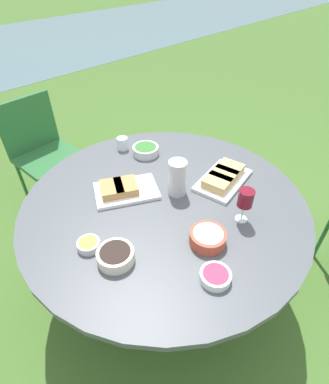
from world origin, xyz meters
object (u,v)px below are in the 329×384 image
object	(u,v)px
water_pitcher	(178,178)
wine_glass	(245,199)
dining_table	(164,212)
chair_near_right	(41,147)

from	to	relation	value
water_pitcher	wine_glass	bearing A→B (deg)	-79.27
dining_table	water_pitcher	xyz separation A→B (m)	(0.10, -0.00, 0.18)
dining_table	chair_near_right	xyz separation A→B (m)	(-0.07, 1.29, -0.11)
chair_near_right	water_pitcher	bearing A→B (deg)	-82.51
dining_table	chair_near_right	distance (m)	1.30
dining_table	wine_glass	size ratio (longest dim) A/B	8.17
dining_table	chair_near_right	world-z (taller)	chair_near_right
dining_table	wine_glass	bearing A→B (deg)	-65.76
chair_near_right	water_pitcher	world-z (taller)	water_pitcher
chair_near_right	water_pitcher	size ratio (longest dim) A/B	4.45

